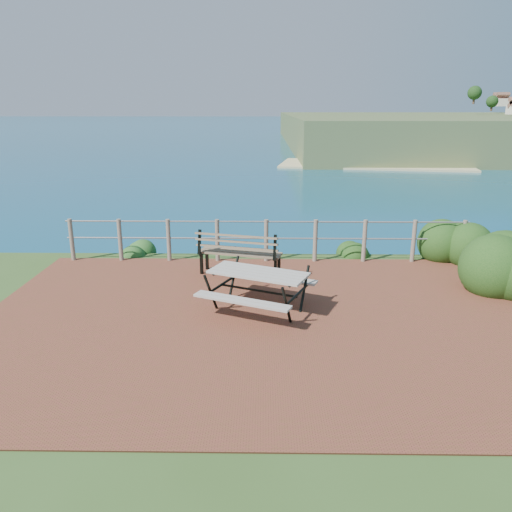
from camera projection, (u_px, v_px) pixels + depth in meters
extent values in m
cube|color=brown|center=(267.00, 319.00, 8.65)|extent=(10.00, 7.00, 0.12)
plane|color=#136772|center=(264.00, 115.00, 200.12)|extent=(1200.00, 1200.00, 0.00)
cylinder|color=#6B5B4C|center=(72.00, 240.00, 11.77)|extent=(0.10, 0.10, 1.00)
cylinder|color=#6B5B4C|center=(120.00, 240.00, 11.76)|extent=(0.10, 0.10, 1.00)
cylinder|color=#6B5B4C|center=(169.00, 240.00, 11.74)|extent=(0.10, 0.10, 1.00)
cylinder|color=#6B5B4C|center=(217.00, 240.00, 11.72)|extent=(0.10, 0.10, 1.00)
cylinder|color=#6B5B4C|center=(266.00, 240.00, 11.71)|extent=(0.10, 0.10, 1.00)
cylinder|color=#6B5B4C|center=(315.00, 241.00, 11.69)|extent=(0.10, 0.10, 1.00)
cylinder|color=#6B5B4C|center=(364.00, 241.00, 11.67)|extent=(0.10, 0.10, 1.00)
cylinder|color=#6B5B4C|center=(414.00, 241.00, 11.66)|extent=(0.10, 0.10, 1.00)
cylinder|color=#6B5B4C|center=(463.00, 241.00, 11.64)|extent=(0.10, 0.10, 1.00)
cylinder|color=slate|center=(266.00, 222.00, 11.58)|extent=(9.40, 0.04, 0.04)
cylinder|color=slate|center=(266.00, 238.00, 11.69)|extent=(9.40, 0.04, 0.04)
cube|color=gray|center=(258.00, 273.00, 8.78)|extent=(1.86, 1.34, 0.04)
cube|color=gray|center=(258.00, 288.00, 8.87)|extent=(1.67, 0.92, 0.04)
cube|color=gray|center=(258.00, 288.00, 8.87)|extent=(1.67, 0.92, 0.04)
cylinder|color=black|center=(258.00, 291.00, 8.88)|extent=(1.37, 0.63, 0.04)
cube|color=brown|center=(240.00, 253.00, 10.74)|extent=(1.85, 0.88, 0.04)
cube|color=brown|center=(240.00, 239.00, 10.65)|extent=(1.77, 0.58, 0.41)
cube|color=black|center=(240.00, 264.00, 10.81)|extent=(0.07, 0.08, 0.49)
cube|color=black|center=(240.00, 264.00, 10.81)|extent=(0.07, 0.08, 0.49)
cube|color=black|center=(240.00, 264.00, 10.81)|extent=(0.07, 0.08, 0.49)
cube|color=black|center=(240.00, 264.00, 10.81)|extent=(0.07, 0.08, 0.49)
ellipsoid|color=#143B12|center=(507.00, 288.00, 10.11)|extent=(1.39, 1.39, 1.98)
ellipsoid|color=#143B12|center=(451.00, 259.00, 12.01)|extent=(1.14, 1.14, 1.63)
ellipsoid|color=#235520|center=(137.00, 253.00, 12.55)|extent=(0.68, 0.68, 0.39)
ellipsoid|color=#143B12|center=(351.00, 253.00, 12.58)|extent=(0.84, 0.84, 0.61)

